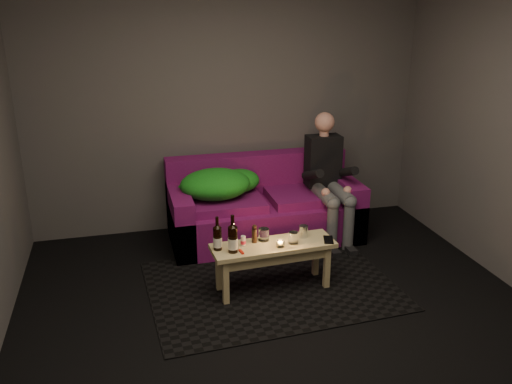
% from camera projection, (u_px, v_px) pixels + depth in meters
% --- Properties ---
extents(floor, '(4.50, 4.50, 0.00)m').
position_uv_depth(floor, '(296.00, 343.00, 3.81)').
color(floor, black).
rests_on(floor, ground).
extents(room, '(4.50, 4.50, 4.50)m').
position_uv_depth(room, '(280.00, 98.00, 3.68)').
color(room, silver).
rests_on(room, ground).
extents(rug, '(2.09, 1.57, 0.01)m').
position_uv_depth(rug, '(271.00, 285.00, 4.56)').
color(rug, black).
rests_on(rug, floor).
extents(sofa, '(1.86, 0.84, 0.80)m').
position_uv_depth(sofa, '(263.00, 209.00, 5.42)').
color(sofa, '#660D50').
rests_on(sofa, floor).
extents(green_blanket, '(0.82, 0.56, 0.28)m').
position_uv_depth(green_blanket, '(219.00, 184.00, 5.21)').
color(green_blanket, '#187815').
rests_on(green_blanket, sofa).
extents(person, '(0.33, 0.77, 1.24)m').
position_uv_depth(person, '(328.00, 176.00, 5.31)').
color(person, black).
rests_on(person, sofa).
extents(coffee_table, '(1.02, 0.37, 0.41)m').
position_uv_depth(coffee_table, '(273.00, 252.00, 4.40)').
color(coffee_table, tan).
rests_on(coffee_table, rug).
extents(beer_bottle_a, '(0.07, 0.07, 0.28)m').
position_uv_depth(beer_bottle_a, '(217.00, 238.00, 4.24)').
color(beer_bottle_a, black).
rests_on(beer_bottle_a, coffee_table).
extents(beer_bottle_b, '(0.08, 0.08, 0.31)m').
position_uv_depth(beer_bottle_b, '(233.00, 239.00, 4.20)').
color(beer_bottle_b, black).
rests_on(beer_bottle_b, coffee_table).
extents(salt_shaker, '(0.04, 0.04, 0.08)m').
position_uv_depth(salt_shaker, '(243.00, 241.00, 4.33)').
color(salt_shaker, silver).
rests_on(salt_shaker, coffee_table).
extents(pepper_mill, '(0.06, 0.06, 0.12)m').
position_uv_depth(pepper_mill, '(254.00, 236.00, 4.38)').
color(pepper_mill, black).
rests_on(pepper_mill, coffee_table).
extents(tumbler_back, '(0.10, 0.10, 0.10)m').
position_uv_depth(tumbler_back, '(264.00, 235.00, 4.42)').
color(tumbler_back, white).
rests_on(tumbler_back, coffee_table).
extents(tealight, '(0.07, 0.07, 0.05)m').
position_uv_depth(tealight, '(280.00, 244.00, 4.32)').
color(tealight, white).
rests_on(tealight, coffee_table).
extents(tumbler_front, '(0.10, 0.10, 0.10)m').
position_uv_depth(tumbler_front, '(293.00, 238.00, 4.37)').
color(tumbler_front, white).
rests_on(tumbler_front, coffee_table).
extents(steel_cup, '(0.09, 0.09, 0.10)m').
position_uv_depth(steel_cup, '(303.00, 231.00, 4.48)').
color(steel_cup, silver).
rests_on(steel_cup, coffee_table).
extents(smartphone, '(0.12, 0.17, 0.01)m').
position_uv_depth(smartphone, '(328.00, 240.00, 4.44)').
color(smartphone, black).
rests_on(smartphone, coffee_table).
extents(red_lighter, '(0.03, 0.08, 0.01)m').
position_uv_depth(red_lighter, '(241.00, 252.00, 4.22)').
color(red_lighter, red).
rests_on(red_lighter, coffee_table).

